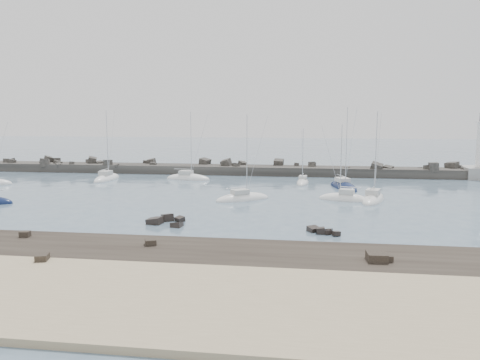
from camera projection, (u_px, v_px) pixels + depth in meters
name	position (u px, v px, depth m)	size (l,w,h in m)	color
ground	(216.00, 209.00, 63.30)	(400.00, 400.00, 0.00)	slate
sand_strip	(126.00, 301.00, 31.92)	(140.00, 14.00, 1.00)	tan
rock_shelf	(171.00, 257.00, 41.70)	(140.00, 12.00, 1.97)	black
rock_cluster_near	(165.00, 221.00, 55.04)	(4.65, 4.60, 1.51)	black
rock_cluster_far	(319.00, 231.00, 50.55)	(3.64, 2.98, 1.28)	black
breakwater	(213.00, 172.00, 101.64)	(115.00, 7.16, 4.87)	#2C2A27
sailboat_1	(107.00, 179.00, 91.76)	(3.30, 9.37, 14.67)	white
sailboat_3	(188.00, 179.00, 92.32)	(9.38, 4.08, 14.34)	white
sailboat_4	(303.00, 183.00, 86.69)	(2.75, 7.07, 11.03)	white
sailboat_5	(243.00, 199.00, 69.99)	(8.73, 7.05, 13.72)	white
sailboat_6	(343.00, 187.00, 81.56)	(5.78, 10.02, 15.05)	#0F1B40
sailboat_7	(344.00, 199.00, 69.72)	(7.94, 4.09, 12.24)	white
sailboat_8	(373.00, 200.00, 69.26)	(5.36, 9.38, 14.26)	white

